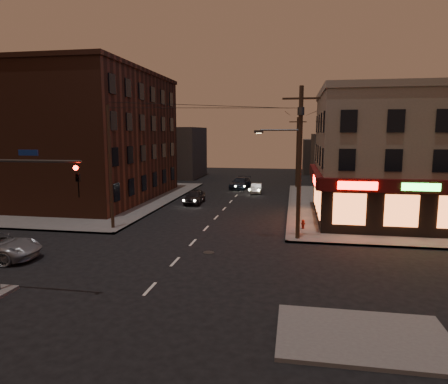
% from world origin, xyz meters
% --- Properties ---
extents(ground, '(120.00, 120.00, 0.00)m').
position_xyz_m(ground, '(0.00, 0.00, 0.00)').
color(ground, black).
rests_on(ground, ground).
extents(sidewalk_ne, '(24.00, 28.00, 0.15)m').
position_xyz_m(sidewalk_ne, '(18.00, 19.00, 0.07)').
color(sidewalk_ne, '#514F4C').
rests_on(sidewalk_ne, ground).
extents(sidewalk_nw, '(24.00, 28.00, 0.15)m').
position_xyz_m(sidewalk_nw, '(-18.00, 19.00, 0.07)').
color(sidewalk_nw, '#514F4C').
rests_on(sidewalk_nw, ground).
extents(pizza_building, '(15.85, 12.85, 10.50)m').
position_xyz_m(pizza_building, '(15.93, 13.43, 5.35)').
color(pizza_building, gray).
rests_on(pizza_building, sidewalk_ne).
extents(brick_apartment, '(12.00, 20.00, 13.00)m').
position_xyz_m(brick_apartment, '(-14.50, 19.00, 6.65)').
color(brick_apartment, '#472417').
rests_on(brick_apartment, sidewalk_nw).
extents(bg_building_ne_a, '(10.00, 12.00, 7.00)m').
position_xyz_m(bg_building_ne_a, '(14.00, 38.00, 3.50)').
color(bg_building_ne_a, '#3F3D3A').
rests_on(bg_building_ne_a, ground).
extents(bg_building_nw, '(9.00, 10.00, 8.00)m').
position_xyz_m(bg_building_nw, '(-13.00, 42.00, 4.00)').
color(bg_building_nw, '#3F3D3A').
rests_on(bg_building_nw, ground).
extents(bg_building_ne_b, '(8.00, 8.00, 6.00)m').
position_xyz_m(bg_building_ne_b, '(12.00, 52.00, 3.00)').
color(bg_building_ne_b, '#3F3D3A').
rests_on(bg_building_ne_b, ground).
extents(utility_pole_main, '(4.20, 0.44, 10.00)m').
position_xyz_m(utility_pole_main, '(6.68, 5.80, 5.76)').
color(utility_pole_main, '#382619').
rests_on(utility_pole_main, sidewalk_ne).
extents(utility_pole_far, '(0.26, 0.26, 9.00)m').
position_xyz_m(utility_pole_far, '(6.80, 32.00, 4.65)').
color(utility_pole_far, '#382619').
rests_on(utility_pole_far, sidewalk_ne).
extents(utility_pole_west, '(0.24, 0.24, 9.00)m').
position_xyz_m(utility_pole_west, '(-6.80, 6.50, 4.65)').
color(utility_pole_west, '#382619').
rests_on(utility_pole_west, sidewalk_nw).
extents(traffic_signal, '(4.49, 0.32, 6.47)m').
position_xyz_m(traffic_signal, '(-5.57, -5.60, 4.16)').
color(traffic_signal, '#333538').
rests_on(traffic_signal, ground).
extents(sedan_near, '(1.80, 4.22, 1.42)m').
position_xyz_m(sedan_near, '(-3.46, 18.30, 0.71)').
color(sedan_near, black).
rests_on(sedan_near, ground).
extents(sedan_mid, '(1.44, 3.65, 1.18)m').
position_xyz_m(sedan_mid, '(2.07, 26.41, 0.59)').
color(sedan_mid, slate).
rests_on(sedan_mid, ground).
extents(sedan_far, '(2.61, 5.20, 1.45)m').
position_xyz_m(sedan_far, '(-0.35, 29.95, 0.73)').
color(sedan_far, black).
rests_on(sedan_far, ground).
extents(fire_hydrant, '(0.31, 0.31, 0.68)m').
position_xyz_m(fire_hydrant, '(7.22, 8.63, 0.52)').
color(fire_hydrant, maroon).
rests_on(fire_hydrant, sidewalk_ne).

